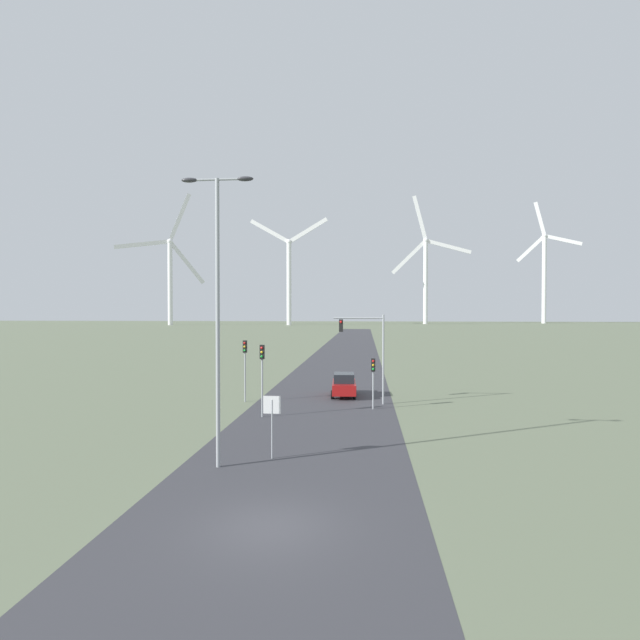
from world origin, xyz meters
The scene contains 13 objects.
ground_plane centered at (0.00, 0.00, 0.00)m, with size 600.00×600.00×0.00m, color #667056.
road_surface centered at (0.00, 48.00, 0.00)m, with size 10.00×240.00×0.01m.
streetlamp centered at (-3.32, 5.62, 7.53)m, with size 3.13×0.32×12.40m.
stop_sign_near centered at (-1.24, 7.04, 2.00)m, with size 0.81×0.07×2.86m.
traffic_light_post_near_left centered at (-3.50, 15.72, 3.32)m, with size 0.28×0.33×4.57m.
traffic_light_post_near_right centered at (3.52, 18.89, 2.55)m, with size 0.28×0.34×3.47m.
traffic_light_post_mid_left centered at (-5.83, 20.75, 3.30)m, with size 0.28×0.34×4.53m.
traffic_light_mast_overhead centered at (3.10, 20.77, 4.48)m, with size 3.64×0.35×6.44m.
car_approaching centered at (1.34, 23.76, 0.91)m, with size 1.98×4.18×1.83m.
wind_turbine_far_left centered at (-87.68, 210.51, 25.42)m, with size 36.29×18.41×62.14m.
wind_turbine_left centered at (-32.41, 215.82, 24.76)m, with size 36.63×2.60×50.09m.
wind_turbine_center centered at (33.69, 242.18, 27.08)m, with size 40.07×2.60×65.24m.
wind_turbine_right centered at (97.24, 257.63, 28.36)m, with size 31.26×7.57×64.37m.
Camera 1 is at (2.95, -15.18, 6.72)m, focal length 28.00 mm.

